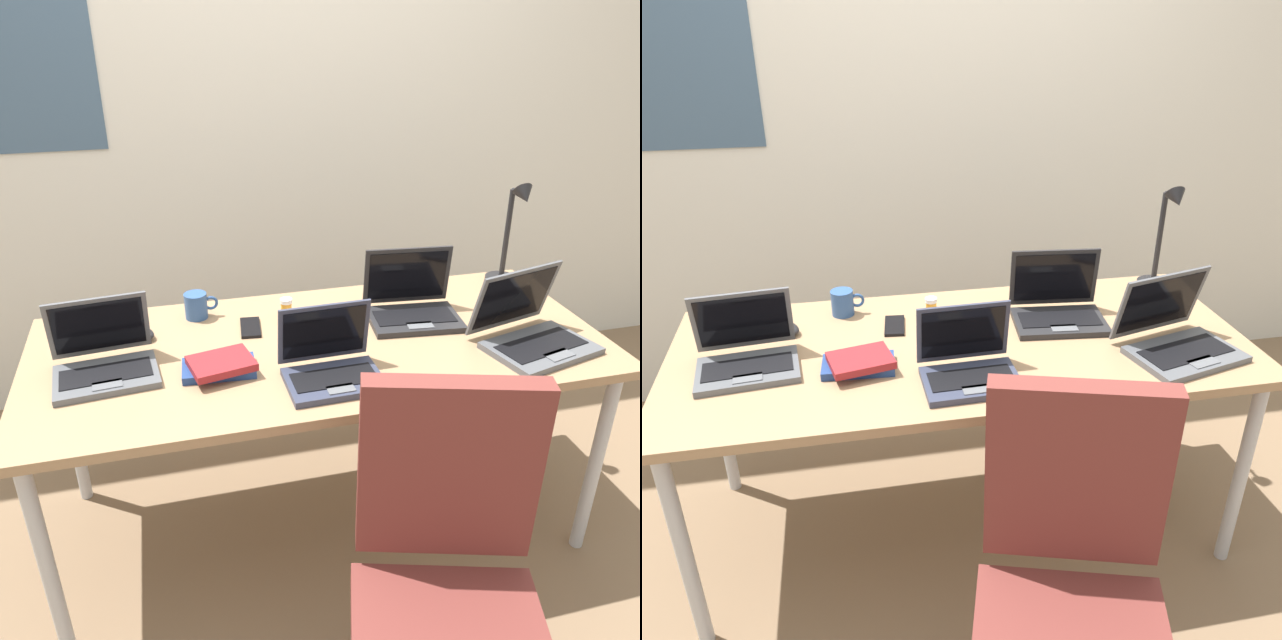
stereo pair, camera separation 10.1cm
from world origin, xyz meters
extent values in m
plane|color=#7A6047|center=(0.00, 0.00, 0.00)|extent=(12.00, 12.00, 0.00)
cube|color=silver|center=(0.00, 1.10, 1.30)|extent=(6.00, 0.12, 2.60)
cube|color=#3F5972|center=(-0.90, 1.04, 1.55)|extent=(0.56, 0.01, 0.76)
cube|color=#9E7A56|center=(0.00, 0.00, 0.72)|extent=(1.80, 0.80, 0.03)
cylinder|color=#B2B5BA|center=(-0.84, -0.34, 0.35)|extent=(0.04, 0.04, 0.71)
cylinder|color=#B2B5BA|center=(0.84, -0.34, 0.35)|extent=(0.04, 0.04, 0.71)
cylinder|color=#B2B5BA|center=(-0.84, 0.34, 0.35)|extent=(0.04, 0.04, 0.71)
cylinder|color=#B2B5BA|center=(0.84, 0.34, 0.35)|extent=(0.04, 0.04, 0.71)
cylinder|color=black|center=(0.80, 0.31, 0.75)|extent=(0.12, 0.12, 0.02)
cylinder|color=black|center=(0.80, 0.31, 0.93)|extent=(0.02, 0.02, 0.34)
cylinder|color=black|center=(0.80, 0.27, 1.10)|extent=(0.01, 0.08, 0.01)
cone|color=black|center=(0.80, 0.23, 1.10)|extent=(0.07, 0.09, 0.09)
cube|color=#232326|center=(0.34, 0.06, 0.75)|extent=(0.32, 0.24, 0.02)
cube|color=black|center=(0.34, 0.06, 0.76)|extent=(0.27, 0.14, 0.00)
cube|color=#595B60|center=(0.34, -0.01, 0.76)|extent=(0.09, 0.05, 0.00)
cube|color=#232326|center=(0.35, 0.18, 0.86)|extent=(0.30, 0.06, 0.21)
cube|color=black|center=(0.35, 0.17, 0.86)|extent=(0.27, 0.05, 0.17)
cube|color=#33384C|center=(-0.02, -0.24, 0.75)|extent=(0.28, 0.19, 0.02)
cube|color=black|center=(-0.02, -0.24, 0.76)|extent=(0.24, 0.11, 0.00)
cube|color=#595B60|center=(-0.02, -0.30, 0.76)|extent=(0.08, 0.04, 0.00)
cube|color=#33384C|center=(-0.02, -0.14, 0.85)|extent=(0.27, 0.04, 0.19)
cube|color=black|center=(-0.02, -0.14, 0.85)|extent=(0.24, 0.03, 0.16)
cube|color=#515459|center=(-0.64, -0.06, 0.75)|extent=(0.30, 0.22, 0.02)
cube|color=black|center=(-0.64, -0.06, 0.76)|extent=(0.26, 0.13, 0.00)
cube|color=#595B60|center=(-0.64, -0.13, 0.76)|extent=(0.08, 0.05, 0.00)
cube|color=#515459|center=(-0.65, 0.06, 0.86)|extent=(0.29, 0.08, 0.19)
cube|color=black|center=(-0.65, 0.05, 0.86)|extent=(0.26, 0.06, 0.16)
cube|color=#515459|center=(0.64, -0.22, 0.75)|extent=(0.36, 0.29, 0.02)
cube|color=black|center=(0.64, -0.22, 0.76)|extent=(0.30, 0.19, 0.00)
cube|color=#595B60|center=(0.66, -0.29, 0.76)|extent=(0.10, 0.07, 0.00)
cube|color=#515459|center=(0.61, -0.09, 0.87)|extent=(0.32, 0.14, 0.21)
cube|color=black|center=(0.61, -0.09, 0.87)|extent=(0.29, 0.12, 0.18)
ellipsoid|color=black|center=(-0.54, 0.17, 0.76)|extent=(0.10, 0.11, 0.03)
cube|color=black|center=(-0.20, 0.15, 0.74)|extent=(0.08, 0.14, 0.01)
cylinder|color=gold|center=(-0.07, 0.18, 0.77)|extent=(0.04, 0.04, 0.06)
cylinder|color=white|center=(-0.07, 0.18, 0.81)|extent=(0.04, 0.04, 0.01)
cube|color=navy|center=(-0.33, -0.10, 0.75)|extent=(0.22, 0.13, 0.02)
cube|color=maroon|center=(-0.32, -0.11, 0.78)|extent=(0.20, 0.17, 0.02)
cylinder|color=#2D518C|center=(-0.36, 0.28, 0.78)|extent=(0.08, 0.08, 0.09)
torus|color=#2D518C|center=(-0.31, 0.28, 0.79)|extent=(0.05, 0.01, 0.05)
cube|color=brown|center=(0.14, -0.65, 0.73)|extent=(0.42, 0.18, 0.48)
camera|label=1|loc=(-0.43, -1.69, 1.70)|focal=35.42mm
camera|label=2|loc=(-0.33, -1.71, 1.70)|focal=35.42mm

